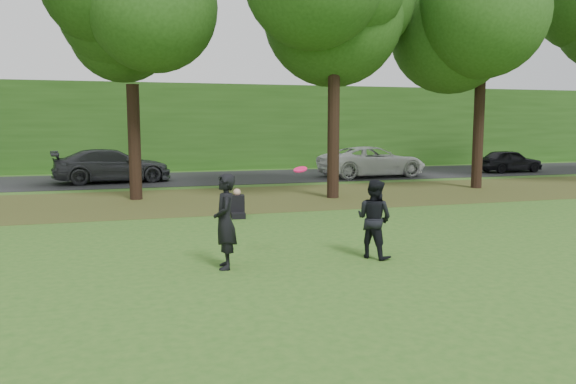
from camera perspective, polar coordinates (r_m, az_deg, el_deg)
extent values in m
plane|color=#2D5B1C|center=(8.27, 9.57, -12.64)|extent=(120.00, 120.00, 0.00)
cube|color=#4F3E1C|center=(20.46, -6.66, -0.75)|extent=(60.00, 7.00, 0.01)
cube|color=black|center=(28.32, -9.47, 1.38)|extent=(70.00, 7.00, 0.02)
cube|color=#234B15|center=(34.15, -10.83, 6.50)|extent=(70.00, 3.00, 5.00)
imported|color=black|center=(10.72, -6.42, -2.99)|extent=(0.51, 0.71, 1.82)
imported|color=black|center=(11.65, 8.74, -2.71)|extent=(0.95, 1.00, 1.62)
imported|color=#414249|center=(27.25, -17.42, 2.57)|extent=(5.51, 2.79, 1.53)
imported|color=white|center=(29.04, 8.57, 3.08)|extent=(5.71, 2.97, 1.54)
imported|color=black|center=(33.73, 21.53, 2.97)|extent=(3.72, 1.56, 1.26)
cylinder|color=#FC155B|center=(11.03, 1.26, 2.31)|extent=(0.38, 0.38, 0.12)
cube|color=black|center=(16.49, -5.10, -2.35)|extent=(0.46, 0.60, 0.16)
cube|color=black|center=(16.72, -5.19, -1.25)|extent=(0.46, 0.39, 0.56)
sphere|color=tan|center=(16.67, -5.21, -0.03)|extent=(0.22, 0.22, 0.22)
cylinder|color=black|center=(20.88, -15.34, 4.86)|extent=(0.44, 0.44, 4.12)
sphere|color=#234B15|center=(21.27, -15.78, 17.90)|extent=(5.80, 5.80, 5.80)
cylinder|color=black|center=(20.67, 4.63, 5.77)|extent=(0.44, 0.44, 4.62)
cylinder|color=black|center=(25.07, 18.76, 5.45)|extent=(0.44, 0.44, 4.45)
sphere|color=#234B15|center=(25.50, 19.24, 17.20)|extent=(6.20, 6.20, 6.20)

